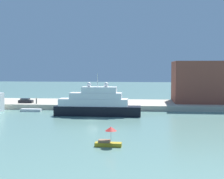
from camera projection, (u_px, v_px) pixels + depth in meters
ground at (92, 120)px, 73.38m from camera, size 400.00×400.00×0.00m
quay_dock at (105, 104)px, 98.44m from camera, size 110.00×18.59×1.49m
large_yacht at (96, 104)px, 79.86m from camera, size 22.04×4.23×10.86m
small_motorboat at (109, 139)px, 48.42m from camera, size 4.16×1.82×3.10m
work_barge at (31, 110)px, 87.59m from camera, size 5.76×1.59×0.73m
harbor_building at (205, 82)px, 97.85m from camera, size 19.58×14.99×12.81m
parked_car at (26, 101)px, 95.87m from camera, size 4.32×1.87×1.40m
person_figure at (36, 101)px, 93.40m from camera, size 0.36×0.36×1.76m
mooring_bollard at (116, 104)px, 90.11m from camera, size 0.55×0.55×0.77m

